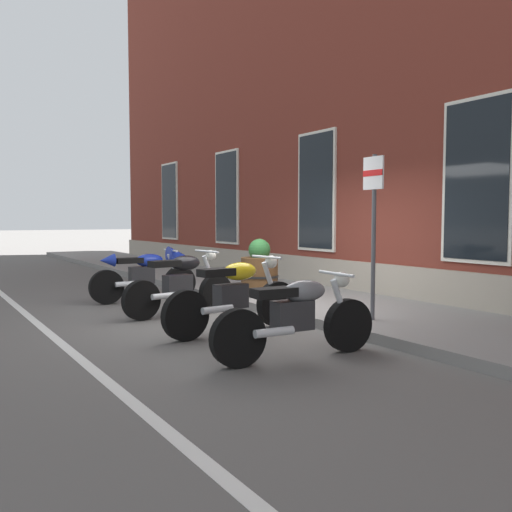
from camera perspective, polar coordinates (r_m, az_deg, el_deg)
ground_plane at (r=8.66m, az=0.98°, el=-6.19°), size 140.00×140.00×0.00m
sidewalk at (r=9.42m, az=7.60°, el=-4.98°), size 33.02×2.59×0.14m
lane_stripe at (r=7.43m, az=-20.32°, el=-8.10°), size 33.02×0.12×0.01m
brick_pub_facade at (r=13.54m, az=25.00°, el=19.34°), size 27.02×7.37×10.42m
motorcycle_blue_sport at (r=10.23m, az=-11.23°, el=-1.59°), size 0.62×2.02×1.01m
motorcycle_black_naked at (r=8.66m, az=-7.83°, el=-2.93°), size 0.62×1.98×1.01m
motorcycle_yellow_naked at (r=7.25m, az=-2.19°, el=-4.22°), size 0.62×2.14×1.01m
motorcycle_grey_naked at (r=5.92m, az=4.42°, el=-6.33°), size 0.62×2.02×0.93m
parking_sign at (r=7.53m, az=12.23°, el=4.44°), size 0.36×0.07×2.25m
barrel_planter at (r=9.90m, az=0.36°, el=-1.67°), size 0.70×0.70×1.02m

